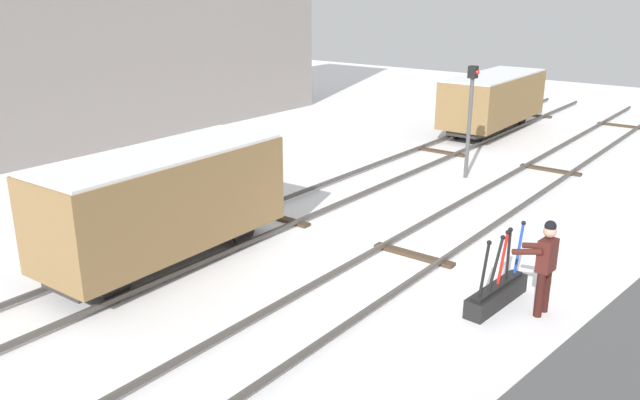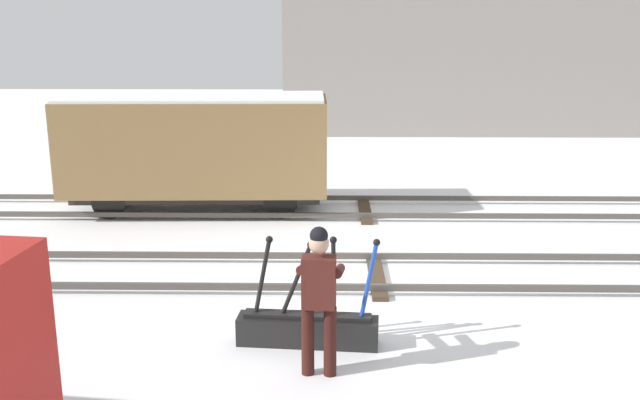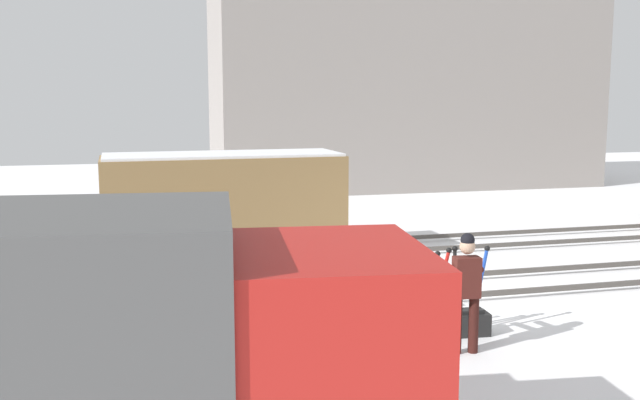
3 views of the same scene
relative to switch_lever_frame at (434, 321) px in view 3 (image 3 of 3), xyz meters
The scene contains 8 objects.
ground_plane 2.59m from the switch_lever_frame, 66.64° to the left, with size 60.00×60.00×0.00m, color white.
track_main_line 2.58m from the switch_lever_frame, 66.64° to the left, with size 44.00×1.94×0.18m.
track_siding_near 6.41m from the switch_lever_frame, 80.84° to the left, with size 44.00×1.94×0.18m.
switch_lever_frame is the anchor object (origin of this frame).
rail_worker 1.09m from the switch_lever_frame, 78.81° to the right, with size 0.58×0.72×1.81m.
delivery_truck 6.60m from the switch_lever_frame, 142.56° to the right, with size 6.29×2.96×2.82m.
apartment_building 20.45m from the switch_lever_frame, 70.35° to the left, with size 16.36×5.32×10.63m.
freight_car_near_switch 6.92m from the switch_lever_frame, 111.89° to the left, with size 5.50×2.11×2.48m.
Camera 3 is at (-5.49, -12.51, 3.76)m, focal length 40.28 mm.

